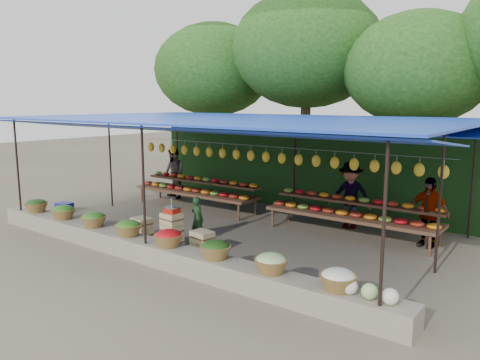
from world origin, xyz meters
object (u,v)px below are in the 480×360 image
Objects in this scene: crate_counter at (171,233)px; blue_crate_back at (65,207)px; blue_crate_front at (40,219)px; vendor_seated at (197,219)px; weighing_scale at (172,210)px.

crate_counter is 4.92m from blue_crate_back.
crate_counter is 5.05× the size of blue_crate_front.
crate_counter is 5.25× the size of blue_crate_back.
blue_crate_front is at bearing 27.22° from vendor_seated.
crate_counter is at bearing -14.45° from blue_crate_back.
blue_crate_back is (-4.94, 0.48, -0.71)m from weighing_scale.
blue_crate_back is at bearing 10.91° from vendor_seated.
weighing_scale reaches higher than blue_crate_back.
vendor_seated is at bearing -6.28° from blue_crate_back.
weighing_scale is at bearing 1.40° from blue_crate_front.
weighing_scale is 0.74× the size of blue_crate_back.
crate_counter is 2.30× the size of vendor_seated.
weighing_scale is 5.01m from blue_crate_back.
weighing_scale is at bearing 0.00° from crate_counter.
vendor_seated is 2.20× the size of blue_crate_front.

